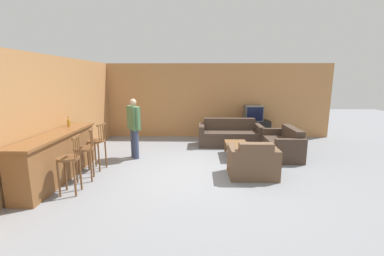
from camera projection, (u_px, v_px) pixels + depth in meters
ground_plane at (196, 172)px, 5.87m from camera, size 24.00×24.00×0.00m
wall_back at (197, 101)px, 9.14m from camera, size 9.40×0.08×2.60m
wall_left at (78, 108)px, 6.97m from camera, size 0.08×8.59×2.60m
bar_counter at (58, 156)px, 5.35m from camera, size 0.55×2.59×0.99m
bar_chair_near at (69, 163)px, 4.67m from camera, size 0.43×0.43×1.09m
bar_chair_mid at (85, 153)px, 5.29m from camera, size 0.49×0.49×1.09m
bar_chair_far at (97, 144)px, 5.93m from camera, size 0.47×0.47×1.09m
couch_far at (230, 136)px, 8.12m from camera, size 1.96×0.82×0.83m
armchair_near at (253, 163)px, 5.53m from camera, size 1.01×0.78×0.81m
loveseat_right at (283, 145)px, 6.96m from camera, size 0.76×1.48×0.80m
coffee_table at (237, 146)px, 6.91m from camera, size 0.59×1.01×0.36m
tv_unit at (252, 130)px, 8.92m from camera, size 1.15×0.48×0.65m
tv at (253, 113)px, 8.80m from camera, size 0.60×0.52×0.52m
bottle at (69, 122)px, 5.96m from camera, size 0.07×0.07×0.23m
person_by_window at (134, 125)px, 6.71m from camera, size 0.43×0.51×1.58m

